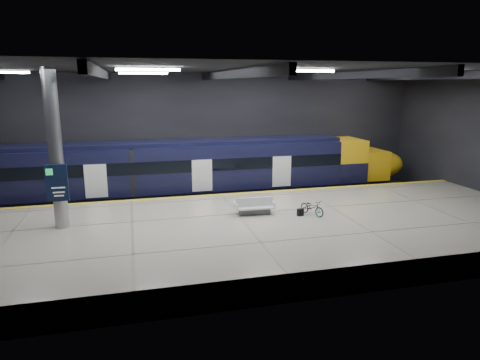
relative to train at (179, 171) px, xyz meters
name	(u,v)px	position (x,y,z in m)	size (l,w,h in m)	color
ground	(233,228)	(2.08, -5.50, -2.06)	(30.00, 30.00, 0.00)	black
room_shell	(232,117)	(2.08, -5.49, 3.66)	(30.10, 16.10, 8.05)	black
platform	(245,234)	(2.08, -8.00, -1.51)	(30.00, 11.00, 1.10)	#B3A798
safety_strip	(221,195)	(2.08, -2.75, -0.95)	(30.00, 0.40, 0.01)	gold
rails	(213,200)	(2.08, 0.00, -1.98)	(30.00, 1.52, 0.16)	gray
train	(179,171)	(0.00, 0.00, 0.00)	(29.40, 2.84, 3.79)	black
bench	(254,208)	(2.88, -6.77, -0.66)	(1.93, 0.85, 0.84)	#595B60
bicycle	(312,207)	(5.55, -7.58, -0.58)	(0.50, 1.44, 0.76)	#99999E
pannier_bag	(300,212)	(4.95, -7.58, -0.78)	(0.30, 0.18, 0.35)	black
info_column	(55,152)	(-5.92, -6.52, 2.40)	(0.90, 0.78, 6.90)	#9EA0A5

